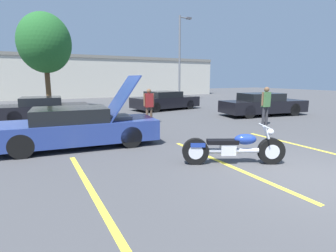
# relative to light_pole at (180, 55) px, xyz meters

# --- Properties ---
(ground_plane) EXTENTS (80.00, 80.00, 0.00)m
(ground_plane) POSITION_rel_light_pole_xyz_m (-6.98, -17.35, -4.05)
(ground_plane) COLOR #474749
(parking_stripe_foreground) EXTENTS (0.12, 4.73, 0.01)m
(parking_stripe_foreground) POSITION_rel_light_pole_xyz_m (-11.25, -15.74, -4.05)
(parking_stripe_foreground) COLOR yellow
(parking_stripe_foreground) RESTS_ON ground
(parking_stripe_middle) EXTENTS (0.12, 4.73, 0.01)m
(parking_stripe_middle) POSITION_rel_light_pole_xyz_m (-8.02, -15.74, -4.05)
(parking_stripe_middle) COLOR yellow
(parking_stripe_middle) RESTS_ON ground
(parking_stripe_back) EXTENTS (0.12, 4.73, 0.01)m
(parking_stripe_back) POSITION_rel_light_pole_xyz_m (-4.79, -15.74, -4.05)
(parking_stripe_back) COLOR yellow
(parking_stripe_back) RESTS_ON ground
(far_building) EXTENTS (32.00, 4.20, 4.40)m
(far_building) POSITION_rel_light_pole_xyz_m (-6.98, 9.57, -1.71)
(far_building) COLOR beige
(far_building) RESTS_ON ground
(light_pole) EXTENTS (1.21, 0.28, 7.35)m
(light_pole) POSITION_rel_light_pole_xyz_m (0.00, 0.00, 0.00)
(light_pole) COLOR slate
(light_pole) RESTS_ON ground
(tree_background) EXTENTS (3.29, 3.29, 6.18)m
(tree_background) POSITION_rel_light_pole_xyz_m (-10.90, -1.30, 0.21)
(tree_background) COLOR brown
(tree_background) RESTS_ON ground
(motorcycle) EXTENTS (2.28, 1.29, 0.96)m
(motorcycle) POSITION_rel_light_pole_xyz_m (-7.85, -15.76, -3.66)
(motorcycle) COLOR black
(motorcycle) RESTS_ON ground
(show_car_hood_open) EXTENTS (4.85, 2.19, 2.15)m
(show_car_hood_open) POSITION_rel_light_pole_xyz_m (-10.86, -12.23, -3.46)
(show_car_hood_open) COLOR navy
(show_car_hood_open) RESTS_ON ground
(parked_car_mid_row) EXTENTS (4.67, 2.56, 1.21)m
(parked_car_mid_row) POSITION_rel_light_pole_xyz_m (-4.12, -5.00, -3.47)
(parked_car_mid_row) COLOR black
(parked_car_mid_row) RESTS_ON ground
(parked_car_left_row) EXTENTS (4.22, 2.23, 1.14)m
(parked_car_left_row) POSITION_rel_light_pole_xyz_m (-11.45, -6.05, -3.50)
(parked_car_left_row) COLOR black
(parked_car_left_row) RESTS_ON ground
(parked_car_right_row) EXTENTS (4.98, 2.40, 1.25)m
(parked_car_right_row) POSITION_rel_light_pole_xyz_m (-0.58, -10.05, -3.45)
(parked_car_right_row) COLOR black
(parked_car_right_row) RESTS_ON ground
(spectator_near_motorcycle) EXTENTS (0.52, 0.21, 1.60)m
(spectator_near_motorcycle) POSITION_rel_light_pole_xyz_m (-7.35, -9.64, -3.11)
(spectator_near_motorcycle) COLOR brown
(spectator_near_motorcycle) RESTS_ON ground
(spectator_by_show_car) EXTENTS (0.52, 0.22, 1.69)m
(spectator_by_show_car) POSITION_rel_light_pole_xyz_m (-2.95, -12.33, -3.05)
(spectator_by_show_car) COLOR #333338
(spectator_by_show_car) RESTS_ON ground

